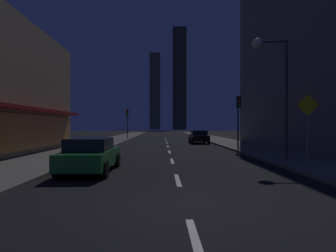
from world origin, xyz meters
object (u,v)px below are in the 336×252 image
object	(u,v)px
fire_hydrant_far_left	(105,142)
traffic_light_near_right	(238,110)
car_parked_far	(199,137)
pedestrian_crossing_sign	(308,125)
traffic_light_far_left	(127,117)
street_lamp_right	(271,69)
car_parked_near	(91,155)

from	to	relation	value
fire_hydrant_far_left	traffic_light_near_right	world-z (taller)	traffic_light_near_right
car_parked_far	pedestrian_crossing_sign	size ratio (longest dim) A/B	1.34
car_parked_far	fire_hydrant_far_left	world-z (taller)	car_parked_far
fire_hydrant_far_left	traffic_light_far_left	size ratio (longest dim) A/B	0.16
car_parked_far	street_lamp_right	distance (m)	16.33
car_parked_near	car_parked_far	xyz separation A→B (m)	(7.20, 18.57, 0.00)
traffic_light_near_right	pedestrian_crossing_sign	xyz separation A→B (m)	(0.10, -9.88, -1.18)
traffic_light_far_left	street_lamp_right	size ratio (longest dim) A/B	0.64
car_parked_far	traffic_light_near_right	bearing A→B (deg)	-78.04
car_parked_far	traffic_light_far_left	bearing A→B (deg)	137.67
fire_hydrant_far_left	pedestrian_crossing_sign	xyz separation A→B (m)	(11.50, -14.15, 1.56)
car_parked_near	fire_hydrant_far_left	distance (m)	14.06
traffic_light_far_left	street_lamp_right	bearing A→B (deg)	-65.56
fire_hydrant_far_left	street_lamp_right	distance (m)	16.38
street_lamp_right	pedestrian_crossing_sign	bearing A→B (deg)	-86.07
street_lamp_right	car_parked_far	bearing A→B (deg)	96.49
fire_hydrant_far_left	traffic_light_far_left	xyz separation A→B (m)	(0.40, 12.99, 2.74)
traffic_light_near_right	pedestrian_crossing_sign	world-z (taller)	traffic_light_near_right
street_lamp_right	pedestrian_crossing_sign	xyz separation A→B (m)	(0.22, -3.21, -3.05)
street_lamp_right	fire_hydrant_far_left	bearing A→B (deg)	135.85
traffic_light_far_left	pedestrian_crossing_sign	distance (m)	29.35
car_parked_near	traffic_light_near_right	world-z (taller)	traffic_light_near_right
car_parked_near	street_lamp_right	bearing A→B (deg)	18.03
pedestrian_crossing_sign	fire_hydrant_far_left	bearing A→B (deg)	129.09
traffic_light_near_right	traffic_light_far_left	distance (m)	20.47
car_parked_far	pedestrian_crossing_sign	bearing A→B (deg)	-83.95
traffic_light_near_right	fire_hydrant_far_left	bearing A→B (deg)	159.46
car_parked_near	pedestrian_crossing_sign	xyz separation A→B (m)	(9.20, -0.28, 1.28)
traffic_light_far_left	car_parked_near	bearing A→B (deg)	-85.95
fire_hydrant_far_left	traffic_light_near_right	xyz separation A→B (m)	(11.40, -4.27, 2.74)
pedestrian_crossing_sign	traffic_light_far_left	bearing A→B (deg)	112.24
car_parked_near	traffic_light_far_left	distance (m)	27.04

